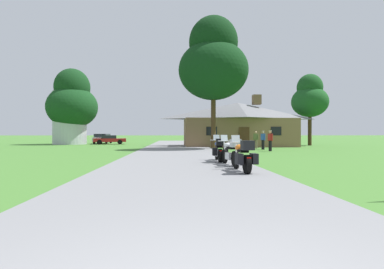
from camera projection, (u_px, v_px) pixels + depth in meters
ground_plane at (178, 153)px, 22.19m from camera, size 500.00×500.00×0.00m
asphalt_driveway at (178, 155)px, 20.20m from camera, size 6.40×80.00×0.06m
motorcycle_orange_nearest_to_camera at (243, 156)px, 10.80m from camera, size 0.78×2.08×1.30m
motorcycle_white_second_in_row at (231, 152)px, 13.16m from camera, size 0.76×2.08×1.30m
motorcycle_blue_farthest_in_row at (219, 150)px, 14.96m from camera, size 0.73×2.08×1.30m
stone_lodge at (238, 124)px, 34.70m from camera, size 12.76×6.56×5.84m
bystander_olive_shirt_near_lodge at (256, 139)px, 29.26m from camera, size 0.41×0.42×1.67m
bystander_blue_shirt_beside_signpost at (263, 139)px, 27.31m from camera, size 0.36×0.50×1.69m
bystander_red_shirt_by_tree at (270, 139)px, 24.74m from camera, size 0.34×0.51×1.69m
tree_right_of_lodge at (310, 98)px, 36.87m from camera, size 4.32×4.32×8.61m
tree_by_lodge_front at (213, 62)px, 28.08m from camera, size 6.40×6.40×12.19m
tree_left_far at (72, 101)px, 40.71m from camera, size 6.59×6.59×10.07m
metal_silo_distant at (70, 114)px, 40.86m from camera, size 4.44×4.44×8.04m
parked_white_suv_far_left at (103, 138)px, 44.12m from camera, size 1.93×4.61×1.40m
parked_red_sedan_far_left at (110, 139)px, 41.10m from camera, size 4.48×2.62×1.20m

